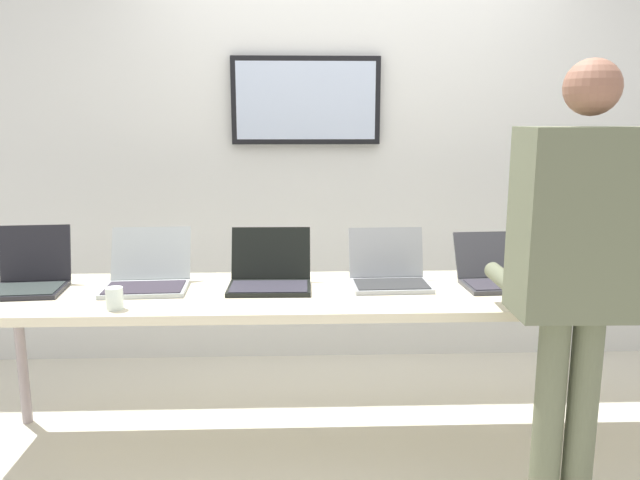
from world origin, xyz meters
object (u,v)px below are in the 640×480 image
object	(u,v)px
laptop_station_3	(389,272)
laptop_station_5	(613,271)
workbench	(371,299)
laptop_station_0	(30,276)
laptop_station_1	(148,275)
laptop_station_2	(270,274)
laptop_station_4	(498,274)
person	(577,256)
coffee_mug	(115,298)

from	to	relation	value
laptop_station_3	laptop_station_5	bearing A→B (deg)	0.01
workbench	laptop_station_3	xyz separation A→B (m)	(0.09, 0.09, 0.10)
laptop_station_0	laptop_station_3	xyz separation A→B (m)	(1.65, 0.02, -0.00)
laptop_station_1	laptop_station_3	xyz separation A→B (m)	(1.12, 0.00, -0.00)
laptop_station_1	laptop_station_2	distance (m)	0.57
laptop_station_3	laptop_station_5	xyz separation A→B (m)	(1.07, 0.00, -0.00)
laptop_station_4	person	size ratio (longest dim) A/B	0.21
laptop_station_0	coffee_mug	xyz separation A→B (m)	(0.47, -0.32, -0.02)
workbench	laptop_station_5	bearing A→B (deg)	4.54
laptop_station_0	laptop_station_3	size ratio (longest dim) A/B	0.97
laptop_station_0	coffee_mug	world-z (taller)	laptop_station_0
laptop_station_2	laptop_station_4	bearing A→B (deg)	-0.35
laptop_station_5	laptop_station_0	bearing A→B (deg)	-179.55
laptop_station_1	coffee_mug	distance (m)	0.34
coffee_mug	laptop_station_0	bearing A→B (deg)	145.85
laptop_station_3	coffee_mug	distance (m)	1.23
laptop_station_3	laptop_station_4	size ratio (longest dim) A/B	1.00
laptop_station_5	coffee_mug	bearing A→B (deg)	-171.35
laptop_station_0	laptop_station_2	xyz separation A→B (m)	(1.10, 0.01, -0.00)
workbench	laptop_station_2	size ratio (longest dim) A/B	9.58
laptop_station_0	laptop_station_1	xyz separation A→B (m)	(0.53, 0.02, -0.00)
laptop_station_5	person	bearing A→B (deg)	-125.72
person	coffee_mug	world-z (taller)	person
laptop_station_5	laptop_station_2	bearing A→B (deg)	-179.53
workbench	laptop_station_4	bearing A→B (deg)	6.86
laptop_station_1	laptop_station_2	world-z (taller)	same
coffee_mug	workbench	bearing A→B (deg)	12.96
laptop_station_2	person	distance (m)	1.34
workbench	laptop_station_2	distance (m)	0.48
laptop_station_4	workbench	bearing A→B (deg)	-173.14
workbench	laptop_station_5	world-z (taller)	laptop_station_5
laptop_station_0	laptop_station_2	world-z (taller)	laptop_station_0
laptop_station_5	coffee_mug	distance (m)	2.28
laptop_station_1	laptop_station_3	bearing A→B (deg)	0.20
workbench	laptop_station_4	distance (m)	0.62
laptop_station_3	person	bearing A→B (deg)	-51.89
laptop_station_1	laptop_station_5	distance (m)	2.20
laptop_station_2	laptop_station_0	bearing A→B (deg)	-179.58
workbench	laptop_station_1	xyz separation A→B (m)	(-1.03, 0.09, 0.10)
workbench	person	size ratio (longest dim) A/B	2.11
laptop_station_0	person	distance (m)	2.33
laptop_station_3	coffee_mug	size ratio (longest dim) A/B	4.00
laptop_station_2	laptop_station_5	bearing A→B (deg)	0.47
laptop_station_4	person	distance (m)	0.74
laptop_station_0	coffee_mug	distance (m)	0.57
laptop_station_1	person	distance (m)	1.84
person	workbench	bearing A→B (deg)	136.45
laptop_station_4	coffee_mug	bearing A→B (deg)	-169.19
laptop_station_0	laptop_station_3	bearing A→B (deg)	0.74
laptop_station_2	laptop_station_5	xyz separation A→B (m)	(1.63, 0.01, -0.01)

